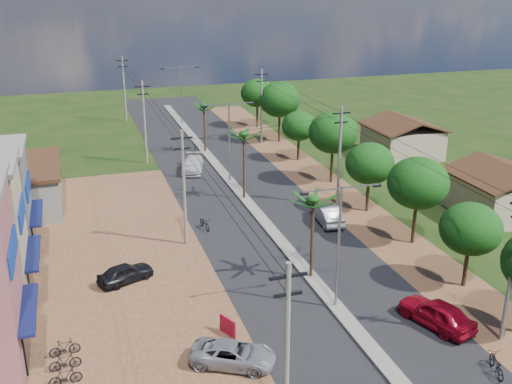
{
  "coord_description": "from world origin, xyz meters",
  "views": [
    {
      "loc": [
        -14.46,
        -29.47,
        19.5
      ],
      "look_at": [
        -0.86,
        13.68,
        3.0
      ],
      "focal_mm": 42.0,
      "sensor_mm": 36.0,
      "label": 1
    }
  ],
  "objects_px": {
    "car_red_near": "(436,313)",
    "car_parked_dark": "(126,273)",
    "car_parked_silver": "(233,355)",
    "car_silver_mid": "(327,215)",
    "roadside_sign": "(228,327)",
    "moto_rider_east": "(496,365)",
    "car_white_far": "(193,165)"
  },
  "relations": [
    {
      "from": "car_silver_mid",
      "to": "roadside_sign",
      "type": "distance_m",
      "value": 18.13
    },
    {
      "from": "car_red_near",
      "to": "car_parked_silver",
      "type": "relative_size",
      "value": 1.05
    },
    {
      "from": "car_parked_silver",
      "to": "car_red_near",
      "type": "bearing_deg",
      "value": -61.78
    },
    {
      "from": "car_white_far",
      "to": "car_red_near",
      "type": "bearing_deg",
      "value": -61.15
    },
    {
      "from": "car_white_far",
      "to": "car_parked_dark",
      "type": "xyz_separation_m",
      "value": [
        -9.23,
        -22.27,
        -0.09
      ]
    },
    {
      "from": "car_silver_mid",
      "to": "roadside_sign",
      "type": "relative_size",
      "value": 3.57
    },
    {
      "from": "car_parked_silver",
      "to": "car_parked_dark",
      "type": "bearing_deg",
      "value": 49.98
    },
    {
      "from": "car_red_near",
      "to": "car_silver_mid",
      "type": "height_order",
      "value": "car_red_near"
    },
    {
      "from": "car_silver_mid",
      "to": "roadside_sign",
      "type": "xyz_separation_m",
      "value": [
        -12.14,
        -13.46,
        -0.19
      ]
    },
    {
      "from": "car_parked_silver",
      "to": "moto_rider_east",
      "type": "relative_size",
      "value": 2.34
    },
    {
      "from": "car_parked_silver",
      "to": "moto_rider_east",
      "type": "bearing_deg",
      "value": -82.63
    },
    {
      "from": "car_parked_dark",
      "to": "roadside_sign",
      "type": "height_order",
      "value": "car_parked_dark"
    },
    {
      "from": "car_silver_mid",
      "to": "car_parked_dark",
      "type": "relative_size",
      "value": 1.2
    },
    {
      "from": "moto_rider_east",
      "to": "car_parked_silver",
      "type": "bearing_deg",
      "value": -1.93
    },
    {
      "from": "car_silver_mid",
      "to": "car_parked_dark",
      "type": "bearing_deg",
      "value": 22.44
    },
    {
      "from": "car_red_near",
      "to": "car_parked_dark",
      "type": "xyz_separation_m",
      "value": [
        -16.83,
        10.88,
        -0.17
      ]
    },
    {
      "from": "car_red_near",
      "to": "car_parked_dark",
      "type": "relative_size",
      "value": 1.26
    },
    {
      "from": "car_parked_silver",
      "to": "car_silver_mid",
      "type": "bearing_deg",
      "value": -9.9
    },
    {
      "from": "car_parked_silver",
      "to": "roadside_sign",
      "type": "bearing_deg",
      "value": 18.91
    },
    {
      "from": "car_red_near",
      "to": "car_parked_dark",
      "type": "distance_m",
      "value": 20.04
    },
    {
      "from": "moto_rider_east",
      "to": "roadside_sign",
      "type": "distance_m",
      "value": 14.49
    },
    {
      "from": "car_white_far",
      "to": "car_parked_dark",
      "type": "distance_m",
      "value": 24.11
    },
    {
      "from": "car_silver_mid",
      "to": "car_white_far",
      "type": "xyz_separation_m",
      "value": [
        -7.82,
        16.97,
        -0.02
      ]
    },
    {
      "from": "car_white_far",
      "to": "car_parked_silver",
      "type": "relative_size",
      "value": 1.12
    },
    {
      "from": "car_white_far",
      "to": "car_parked_silver",
      "type": "height_order",
      "value": "car_white_far"
    },
    {
      "from": "car_silver_mid",
      "to": "roadside_sign",
      "type": "height_order",
      "value": "car_silver_mid"
    },
    {
      "from": "car_parked_silver",
      "to": "roadside_sign",
      "type": "relative_size",
      "value": 3.55
    },
    {
      "from": "car_parked_dark",
      "to": "moto_rider_east",
      "type": "distance_m",
      "value": 23.35
    },
    {
      "from": "car_parked_dark",
      "to": "car_red_near",
      "type": "bearing_deg",
      "value": -145.95
    },
    {
      "from": "car_parked_silver",
      "to": "roadside_sign",
      "type": "distance_m",
      "value": 2.85
    },
    {
      "from": "car_white_far",
      "to": "roadside_sign",
      "type": "height_order",
      "value": "car_white_far"
    },
    {
      "from": "roadside_sign",
      "to": "car_silver_mid",
      "type": "bearing_deg",
      "value": 23.13
    }
  ]
}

